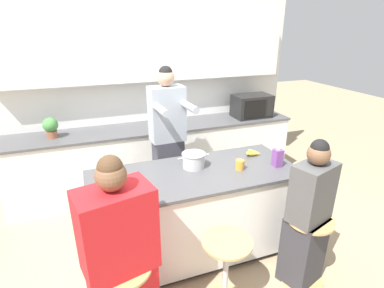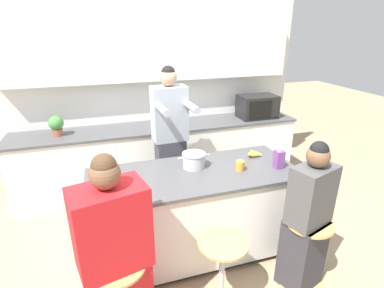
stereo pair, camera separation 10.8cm
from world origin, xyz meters
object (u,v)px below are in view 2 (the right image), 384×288
Objects in this scene: person_seated_near at (307,225)px; juice_carton at (279,159)px; microwave at (257,107)px; person_wrapped_blanket at (115,259)px; potted_plant at (56,125)px; banana_bunch at (253,154)px; cooking_pot at (194,160)px; bar_stool_rightmost at (305,250)px; coffee_cup_near at (240,166)px; fruit_bowl at (131,185)px; person_cooking at (170,146)px; kitchen_island at (195,213)px; bar_stool_center at (222,271)px.

person_seated_near reaches higher than juice_carton.
microwave is (0.61, 1.51, 0.08)m from juice_carton.
potted_plant is (-0.50, 2.07, 0.35)m from person_wrapped_blanket.
cooking_pot is at bearing -175.77° from banana_bunch.
banana_bunch is 0.34× the size of microwave.
bar_stool_rightmost is 5.85× the size of coffee_cup_near.
juice_carton is (1.36, -0.02, 0.05)m from fruit_bowl.
fruit_bowl is (-1.33, 0.54, 0.31)m from person_seated_near.
microwave is at bearing 30.31° from person_wrapped_blanket.
juice_carton is at bearing -72.35° from banana_bunch.
kitchen_island is at bearing -89.21° from person_cooking.
fruit_bowl is 0.73× the size of potted_plant.
person_seated_near reaches higher than coffee_cup_near.
fruit_bowl is at bearing 140.32° from person_seated_near.
fruit_bowl reaches higher than banana_bunch.
bar_stool_rightmost is (0.76, -0.67, -0.09)m from kitchen_island.
potted_plant reaches higher than banana_bunch.
potted_plant reaches higher than fruit_bowl.
bar_stool_center is 2.57m from microwave.
potted_plant is at bearing 147.49° from banana_bunch.
bar_stool_center is 2.07× the size of cooking_pot.
potted_plant reaches higher than kitchen_island.
juice_carton reaches higher than fruit_bowl.
cooking_pot is at bearing 75.98° from kitchen_island.
person_seated_near is at bearing -63.07° from person_cooking.
banana_bunch is at bearing 12.63° from fruit_bowl.
banana_bunch is at bearing 107.65° from juice_carton.
person_wrapped_blanket is (-0.77, 0.02, 0.32)m from bar_stool_center.
banana_bunch is at bearing 76.87° from person_seated_near.
bar_stool_rightmost is at bearing -41.36° from kitchen_island.
coffee_cup_near is 0.21× the size of microwave.
bar_stool_rightmost is 1.56m from fruit_bowl.
kitchen_island is at bearing 168.49° from coffee_cup_near.
fruit_bowl is at bearing 57.54° from person_wrapped_blanket.
kitchen_island is 1.04m from person_wrapped_blanket.
bar_stool_rightmost is at bearing -55.52° from person_seated_near.
kitchen_island is at bearing 11.79° from fruit_bowl.
person_cooking reaches higher than kitchen_island.
cooking_pot is at bearing 87.95° from bar_stool_center.
bar_stool_center is at bearing -145.36° from juice_carton.
kitchen_island is 2.99× the size of bar_stool_rightmost.
microwave reaches higher than coffee_cup_near.
juice_carton is 2.56m from potted_plant.
bar_stool_center is at bearing -14.11° from person_wrapped_blanket.
coffee_cup_near is 0.37m from banana_bunch.
coffee_cup_near is (0.38, -0.20, -0.02)m from cooking_pot.
juice_carton is (0.37, -0.05, 0.04)m from coffee_cup_near.
person_wrapped_blanket is 1.15m from cooking_pot.
potted_plant is at bearing 142.97° from juice_carton.
person_cooking is 1.21× the size of person_wrapped_blanket.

